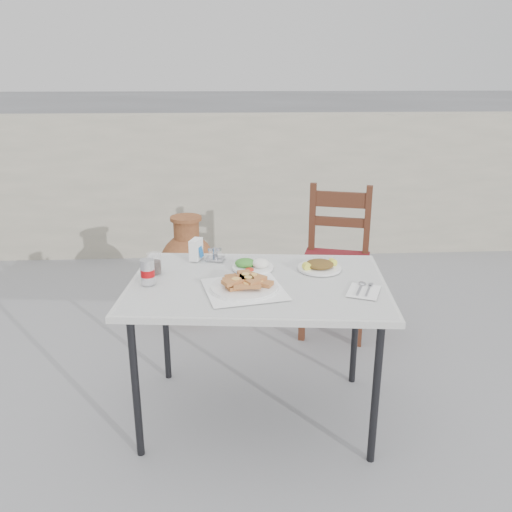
{
  "coord_description": "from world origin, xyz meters",
  "views": [
    {
      "loc": [
        -0.16,
        -2.1,
        1.55
      ],
      "look_at": [
        -0.02,
        0.13,
        0.78
      ],
      "focal_mm": 38.0,
      "sensor_mm": 36.0,
      "label": 1
    }
  ],
  "objects": [
    {
      "name": "salad_chopped_plate",
      "position": [
        0.27,
        0.22,
        0.69
      ],
      "size": [
        0.2,
        0.2,
        0.04
      ],
      "color": "white",
      "rests_on": "cafe_table"
    },
    {
      "name": "ground",
      "position": [
        0.0,
        0.0,
        0.0
      ],
      "size": [
        80.0,
        80.0,
        0.0
      ],
      "primitive_type": "plane",
      "color": "slate",
      "rests_on": "ground"
    },
    {
      "name": "terracotta_urn",
      "position": [
        -0.4,
        1.22,
        0.31
      ],
      "size": [
        0.38,
        0.38,
        0.67
      ],
      "color": "brown",
      "rests_on": "ground"
    },
    {
      "name": "chair",
      "position": [
        0.51,
        0.96,
        0.46
      ],
      "size": [
        0.49,
        0.49,
        0.89
      ],
      "rotation": [
        0.0,
        0.0,
        -0.29
      ],
      "color": "#371B0F",
      "rests_on": "ground"
    },
    {
      "name": "pide_plate",
      "position": [
        -0.08,
        -0.01,
        0.71
      ],
      "size": [
        0.38,
        0.38,
        0.07
      ],
      "rotation": [
        0.0,
        0.0,
        0.2
      ],
      "color": "white",
      "rests_on": "cafe_table"
    },
    {
      "name": "cafe_table",
      "position": [
        -0.02,
        0.08,
        0.63
      ],
      "size": [
        1.18,
        0.86,
        0.68
      ],
      "rotation": [
        0.0,
        0.0,
        -0.1
      ],
      "color": "black",
      "rests_on": "ground"
    },
    {
      "name": "cola_glass",
      "position": [
        -0.48,
        0.21,
        0.72
      ],
      "size": [
        0.07,
        0.07,
        0.09
      ],
      "color": "white",
      "rests_on": "cafe_table"
    },
    {
      "name": "salad_rice_plate",
      "position": [
        -0.03,
        0.24,
        0.69
      ],
      "size": [
        0.19,
        0.19,
        0.05
      ],
      "color": "white",
      "rests_on": "cafe_table"
    },
    {
      "name": "cutlery_napkin",
      "position": [
        0.41,
        -0.05,
        0.68
      ],
      "size": [
        0.18,
        0.19,
        0.01
      ],
      "rotation": [
        0.0,
        0.0,
        -0.4
      ],
      "color": "white",
      "rests_on": "cafe_table"
    },
    {
      "name": "back_wall",
      "position": [
        0.0,
        2.5,
        0.6
      ],
      "size": [
        6.0,
        0.25,
        1.2
      ],
      "primitive_type": "cube",
      "color": "#A89F8C",
      "rests_on": "ground"
    },
    {
      "name": "soda_can",
      "position": [
        -0.49,
        0.08,
        0.73
      ],
      "size": [
        0.06,
        0.06,
        0.11
      ],
      "color": "silver",
      "rests_on": "cafe_table"
    },
    {
      "name": "napkin_holder",
      "position": [
        -0.3,
        0.39,
        0.73
      ],
      "size": [
        0.07,
        0.09,
        0.1
      ],
      "rotation": [
        0.0,
        0.0,
        -0.33
      ],
      "color": "white",
      "rests_on": "cafe_table"
    },
    {
      "name": "condiment_caddy",
      "position": [
        -0.21,
        0.37,
        0.7
      ],
      "size": [
        0.1,
        0.09,
        0.06
      ],
      "rotation": [
        0.0,
        0.0,
        -0.23
      ],
      "color": "#B6B5BD",
      "rests_on": "cafe_table"
    }
  ]
}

